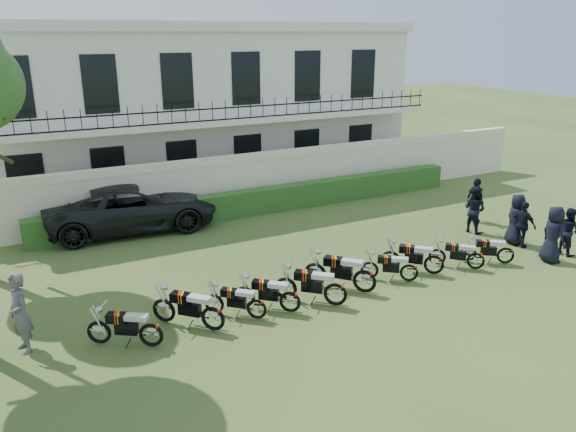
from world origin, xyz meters
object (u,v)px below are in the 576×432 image
motorcycle_9 (506,252)px  officer_0 (553,234)px  motorcycle_4 (336,289)px  motorcycle_6 (409,269)px  inspector (20,313)px  motorcycle_2 (257,304)px  suv (132,207)px  officer_4 (474,209)px  motorcycle_8 (476,257)px  officer_2 (523,225)px  officer_5 (476,200)px  officer_1 (568,231)px  motorcycle_7 (434,260)px  motorcycle_3 (290,297)px  motorcycle_5 (365,276)px  motorcycle_0 (151,329)px  officer_3 (516,219)px  motorcycle_1 (213,313)px

motorcycle_9 → officer_0: officer_0 is taller
motorcycle_4 → motorcycle_6: (2.73, 0.31, -0.08)m
motorcycle_6 → inspector: 10.31m
motorcycle_2 → suv: (-1.21, 8.40, 0.43)m
motorcycle_4 → officer_4: 8.06m
motorcycle_8 → officer_2: (2.79, 0.71, 0.38)m
motorcycle_8 → officer_5: (3.39, 3.46, 0.43)m
officer_1 → officer_2: (-0.82, 1.10, 0.01)m
motorcycle_6 → officer_0: 5.08m
officer_4 → officer_5: size_ratio=1.01×
motorcycle_4 → inspector: size_ratio=0.80×
motorcycle_4 → motorcycle_7: 3.74m
motorcycle_6 → officer_0: size_ratio=0.75×
motorcycle_3 → officer_2: size_ratio=0.88×
motorcycle_2 → motorcycle_3: motorcycle_3 is taller
motorcycle_5 → motorcycle_7: (2.58, 0.08, -0.06)m
motorcycle_2 → motorcycle_6: (4.89, 0.00, -0.00)m
motorcycle_0 → inspector: size_ratio=0.83×
motorcycle_3 → officer_0: bearing=-53.0°
motorcycle_2 → officer_4: bearing=-33.9°
motorcycle_5 → officer_3: (6.85, 0.85, 0.35)m
motorcycle_4 → officer_1: size_ratio=0.96×
officer_4 → officer_2: bearing=177.4°
officer_1 → officer_2: bearing=41.3°
officer_2 → motorcycle_3: bearing=86.2°
motorcycle_6 → motorcycle_8: 2.40m
suv → motorcycle_7: bearing=-135.4°
officer_2 → officer_4: 1.93m
motorcycle_3 → motorcycle_8: bearing=-49.5°
motorcycle_0 → officer_5: 13.80m
motorcycle_7 → motorcycle_0: bearing=134.7°
motorcycle_9 → suv: size_ratio=0.23×
motorcycle_4 → officer_4: bearing=-27.3°
motorcycle_8 → inspector: inspector is taller
motorcycle_1 → officer_5: 12.31m
officer_4 → officer_3: bearing=-177.8°
officer_3 → officer_2: bearing=-179.1°
motorcycle_1 → officer_0: size_ratio=0.81×
inspector → motorcycle_9: bearing=65.9°
motorcycle_2 → motorcycle_8: 7.28m
inspector → officer_0: bearing=64.6°
officer_0 → officer_4: 3.23m
motorcycle_5 → motorcycle_7: size_ratio=1.15×
motorcycle_0 → motorcycle_2: size_ratio=1.22×
suv → officer_4: (10.96, -6.03, 0.01)m
officer_5 → motorcycle_7: bearing=136.1°
motorcycle_1 → motorcycle_2: size_ratio=1.15×
officer_2 → motorcycle_7: bearing=88.3°
motorcycle_5 → officer_3: bearing=-34.7°
motorcycle_3 → officer_2: officer_2 is taller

